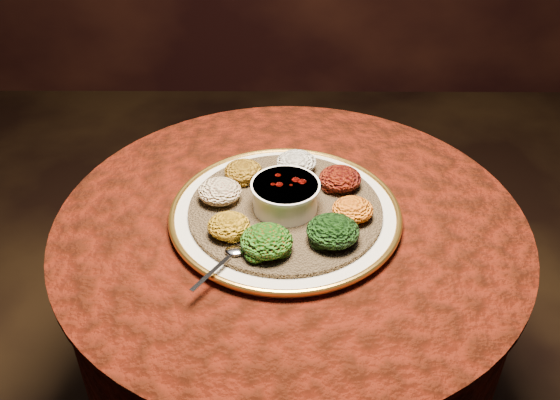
{
  "coord_description": "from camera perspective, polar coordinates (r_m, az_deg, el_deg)",
  "views": [
    {
      "loc": [
        -0.02,
        -0.99,
        1.53
      ],
      "look_at": [
        -0.02,
        0.03,
        0.76
      ],
      "focal_mm": 40.0,
      "sensor_mm": 36.0,
      "label": 1
    }
  ],
  "objects": [
    {
      "name": "portion_gomen",
      "position": [
        1.16,
        4.85,
        -2.85
      ],
      "size": [
        0.1,
        0.09,
        0.05
      ],
      "primitive_type": "ellipsoid",
      "color": "black",
      "rests_on": "injera"
    },
    {
      "name": "portion_mixveg",
      "position": [
        1.14,
        -1.24,
        -3.76
      ],
      "size": [
        0.1,
        0.09,
        0.05
      ],
      "primitive_type": "ellipsoid",
      "color": "#9C230A",
      "rests_on": "injera"
    },
    {
      "name": "portion_shiro",
      "position": [
        1.32,
        -3.38,
        2.68
      ],
      "size": [
        0.08,
        0.08,
        0.04
      ],
      "primitive_type": "ellipsoid",
      "color": "#8D6111",
      "rests_on": "injera"
    },
    {
      "name": "portion_tikil",
      "position": [
        1.22,
        6.66,
        -0.87
      ],
      "size": [
        0.08,
        0.08,
        0.04
      ],
      "primitive_type": "ellipsoid",
      "color": "#AC7C0E",
      "rests_on": "injera"
    },
    {
      "name": "portion_kik",
      "position": [
        1.18,
        -4.7,
        -2.36
      ],
      "size": [
        0.08,
        0.08,
        0.04
      ],
      "primitive_type": "ellipsoid",
      "color": "#BC7F10",
      "rests_on": "injera"
    },
    {
      "name": "platter",
      "position": [
        1.26,
        0.48,
        -1.25
      ],
      "size": [
        0.5,
        0.5,
        0.02
      ],
      "rotation": [
        0.0,
        0.0,
        0.11
      ],
      "color": "beige",
      "rests_on": "table"
    },
    {
      "name": "stew_bowl",
      "position": [
        1.23,
        0.5,
        0.54
      ],
      "size": [
        0.14,
        0.14,
        0.06
      ],
      "color": "white",
      "rests_on": "injera"
    },
    {
      "name": "spoon",
      "position": [
        1.14,
        -4.45,
        -4.96
      ],
      "size": [
        0.09,
        0.12,
        0.01
      ],
      "rotation": [
        0.0,
        0.0,
        -2.16
      ],
      "color": "silver",
      "rests_on": "injera"
    },
    {
      "name": "portion_kitfo",
      "position": [
        1.3,
        5.52,
        1.98
      ],
      "size": [
        0.09,
        0.08,
        0.04
      ],
      "primitive_type": "ellipsoid",
      "color": "black",
      "rests_on": "injera"
    },
    {
      "name": "portion_timatim",
      "position": [
        1.26,
        -5.53,
        0.79
      ],
      "size": [
        0.09,
        0.08,
        0.04
      ],
      "primitive_type": "ellipsoid",
      "color": "maroon",
      "rests_on": "injera"
    },
    {
      "name": "injera",
      "position": [
        1.25,
        0.49,
        -0.86
      ],
      "size": [
        0.49,
        0.49,
        0.01
      ],
      "primitive_type": "cylinder",
      "rotation": [
        0.0,
        0.0,
        -0.31
      ],
      "color": "brown",
      "rests_on": "platter"
    },
    {
      "name": "portion_ayib",
      "position": [
        1.35,
        1.5,
        3.47
      ],
      "size": [
        0.09,
        0.08,
        0.04
      ],
      "primitive_type": "ellipsoid",
      "color": "white",
      "rests_on": "injera"
    },
    {
      "name": "table",
      "position": [
        1.39,
        0.91,
        -7.62
      ],
      "size": [
        0.96,
        0.96,
        0.73
      ],
      "color": "black",
      "rests_on": "ground"
    }
  ]
}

